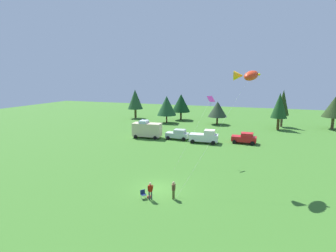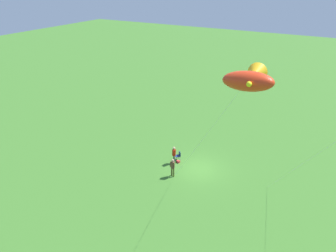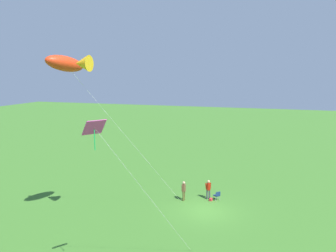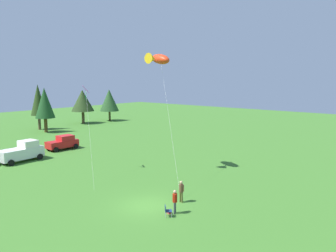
{
  "view_description": "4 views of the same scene",
  "coord_description": "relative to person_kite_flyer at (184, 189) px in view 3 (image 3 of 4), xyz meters",
  "views": [
    {
      "loc": [
        9.61,
        -23.8,
        11.52
      ],
      "look_at": [
        1.16,
        0.01,
        6.75
      ],
      "focal_mm": 28.0,
      "sensor_mm": 36.0,
      "label": 1
    },
    {
      "loc": [
        23.81,
        10.2,
        16.44
      ],
      "look_at": [
        2.35,
        -2.01,
        4.87
      ],
      "focal_mm": 35.0,
      "sensor_mm": 36.0,
      "label": 2
    },
    {
      "loc": [
        -4.43,
        24.78,
        11.08
      ],
      "look_at": [
        3.71,
        -1.58,
        6.54
      ],
      "focal_mm": 35.0,
      "sensor_mm": 36.0,
      "label": 3
    },
    {
      "loc": [
        -17.32,
        -16.57,
        9.66
      ],
      "look_at": [
        1.75,
        -0.67,
        6.05
      ],
      "focal_mm": 35.0,
      "sensor_mm": 36.0,
      "label": 4
    }
  ],
  "objects": [
    {
      "name": "ground_plane",
      "position": [
        -2.28,
        1.58,
        -1.02
      ],
      "size": [
        160.0,
        160.0,
        0.0
      ],
      "primitive_type": "plane",
      "color": "#3A6F26"
    },
    {
      "name": "person_spectator",
      "position": [
        -1.99,
        -0.96,
        0.0
      ],
      "size": [
        0.53,
        0.46,
        1.74
      ],
      "rotation": [
        0.0,
        0.0,
        5.2
      ],
      "color": "#3B4347",
      "rests_on": "ground"
    },
    {
      "name": "folding_chair",
      "position": [
        -2.79,
        -0.89,
        -0.53
      ],
      "size": [
        0.68,
        0.68,
        0.82
      ],
      "rotation": [
        0.0,
        0.0,
        5.5
      ],
      "color": "navy",
      "rests_on": "ground"
    },
    {
      "name": "person_kite_flyer",
      "position": [
        0.0,
        0.0,
        0.0
      ],
      "size": [
        0.4,
        0.52,
        1.74
      ],
      "rotation": [
        0.0,
        0.0,
        6.07
      ],
      "color": "#505326",
      "rests_on": "ground"
    },
    {
      "name": "backpack_on_grass",
      "position": [
        -2.28,
        -0.65,
        -0.91
      ],
      "size": [
        0.31,
        0.37,
        0.22
      ],
      "primitive_type": "cube",
      "rotation": [
        0.0,
        0.0,
        4.4
      ],
      "color": "#B82E2E",
      "rests_on": "ground"
    },
    {
      "name": "kite_diamond_rainbow",
      "position": [
        0.85,
        13.02,
        7.31
      ],
      "size": [
        4.0,
        6.0,
        8.94
      ],
      "color": "#D63F9D",
      "rests_on": "ground"
    },
    {
      "name": "kite_large_fish",
      "position": [
        5.87,
        7.52,
        10.62
      ],
      "size": [
        7.02,
        8.98,
        12.35
      ],
      "color": "red",
      "rests_on": "ground"
    }
  ]
}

